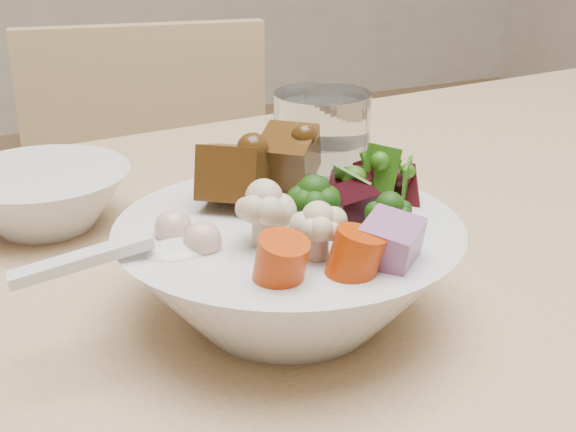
{
  "coord_description": "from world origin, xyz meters",
  "views": [
    {
      "loc": [
        -0.43,
        -0.52,
        1.01
      ],
      "look_at": [
        -0.23,
        -0.08,
        0.81
      ],
      "focal_mm": 50.0,
      "sensor_mm": 36.0,
      "label": 1
    }
  ],
  "objects_px": {
    "dining_table": "(529,323)",
    "chair_far": "(160,271)",
    "food_bowl": "(290,263)",
    "water_glass": "(321,178)",
    "side_bowl": "(44,199)"
  },
  "relations": [
    {
      "from": "dining_table",
      "to": "chair_far",
      "type": "xyz_separation_m",
      "value": [
        -0.15,
        0.63,
        -0.21
      ]
    },
    {
      "from": "dining_table",
      "to": "food_bowl",
      "type": "xyz_separation_m",
      "value": [
        -0.23,
        -0.02,
        0.11
      ]
    },
    {
      "from": "chair_far",
      "to": "dining_table",
      "type": "bearing_deg",
      "value": -65.28
    },
    {
      "from": "food_bowl",
      "to": "water_glass",
      "type": "distance_m",
      "value": 0.11
    },
    {
      "from": "dining_table",
      "to": "chair_far",
      "type": "height_order",
      "value": "chair_far"
    },
    {
      "from": "side_bowl",
      "to": "food_bowl",
      "type": "bearing_deg",
      "value": -61.01
    },
    {
      "from": "water_glass",
      "to": "side_bowl",
      "type": "height_order",
      "value": "water_glass"
    },
    {
      "from": "water_glass",
      "to": "chair_far",
      "type": "bearing_deg",
      "value": 88.29
    },
    {
      "from": "dining_table",
      "to": "side_bowl",
      "type": "relative_size",
      "value": 11.24
    },
    {
      "from": "dining_table",
      "to": "chair_far",
      "type": "relative_size",
      "value": 2.02
    },
    {
      "from": "chair_far",
      "to": "food_bowl",
      "type": "distance_m",
      "value": 0.73
    },
    {
      "from": "water_glass",
      "to": "side_bowl",
      "type": "distance_m",
      "value": 0.23
    },
    {
      "from": "chair_far",
      "to": "water_glass",
      "type": "height_order",
      "value": "water_glass"
    },
    {
      "from": "food_bowl",
      "to": "side_bowl",
      "type": "xyz_separation_m",
      "value": [
        -0.12,
        0.22,
        -0.01
      ]
    },
    {
      "from": "water_glass",
      "to": "food_bowl",
      "type": "bearing_deg",
      "value": -127.26
    }
  ]
}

